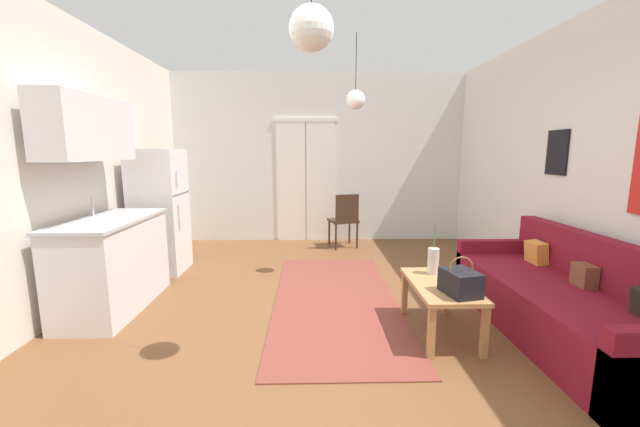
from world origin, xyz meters
The scene contains 14 objects.
ground_plane centered at (0.00, 0.00, -0.05)m, with size 5.50×7.33×0.10m, color brown.
wall_back centered at (-0.01, 3.41, 1.41)m, with size 5.10×0.13×2.84m.
wall_right centered at (2.50, 0.00, 1.42)m, with size 0.12×6.93×2.84m.
wall_left centered at (-2.50, 0.00, 1.42)m, with size 0.12×6.93×2.84m.
area_rug centered at (0.12, 0.63, 0.01)m, with size 1.25×2.87×0.01m, color brown.
couch centered at (2.00, -0.16, 0.27)m, with size 0.84×2.19×0.84m.
coffee_table centered at (0.96, -0.11, 0.38)m, with size 0.48×0.88×0.44m.
bamboo_vase centered at (0.97, 0.14, 0.56)m, with size 0.10×0.10×0.46m.
handbag centered at (1.02, -0.35, 0.54)m, with size 0.28×0.33×0.30m.
refrigerator centered at (-2.06, 1.67, 0.78)m, with size 0.60×0.62×1.56m.
kitchen_counter centered at (-2.11, 0.50, 0.77)m, with size 0.60×1.31×2.03m.
accent_chair centered at (0.40, 2.80, 0.49)m, with size 0.51×0.50×0.88m.
pendant_lamp_near centered at (-0.13, -0.70, 2.26)m, with size 0.27×0.27×0.71m.
pendant_lamp_far centered at (0.38, 1.31, 2.12)m, with size 0.22×0.22×0.83m.
Camera 1 is at (-0.13, -3.08, 1.53)m, focal length 21.00 mm.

